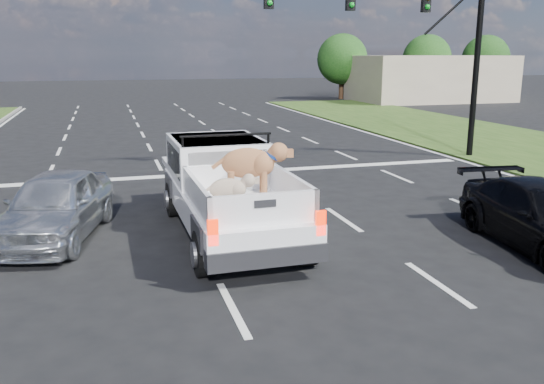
{
  "coord_description": "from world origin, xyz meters",
  "views": [
    {
      "loc": [
        -3.41,
        -7.86,
        3.75
      ],
      "look_at": [
        -0.56,
        2.0,
        1.27
      ],
      "focal_mm": 38.0,
      "sensor_mm": 36.0,
      "label": 1
    }
  ],
  "objects": [
    {
      "name": "ground",
      "position": [
        0.0,
        0.0,
        0.0
      ],
      "size": [
        160.0,
        160.0,
        0.0
      ],
      "primitive_type": "plane",
      "color": "black",
      "rests_on": "ground"
    },
    {
      "name": "road_markings",
      "position": [
        0.0,
        6.56,
        0.01
      ],
      "size": [
        17.75,
        60.0,
        0.01
      ],
      "color": "silver",
      "rests_on": "ground"
    },
    {
      "name": "traffic_signal",
      "position": [
        7.2,
        10.5,
        4.73
      ],
      "size": [
        9.11,
        0.31,
        7.0
      ],
      "color": "black",
      "rests_on": "ground"
    },
    {
      "name": "building_right",
      "position": [
        22.0,
        34.0,
        1.8
      ],
      "size": [
        12.0,
        7.0,
        3.6
      ],
      "primitive_type": "cube",
      "color": "tan",
      "rests_on": "ground"
    },
    {
      "name": "tree_far_d",
      "position": [
        16.0,
        38.0,
        3.29
      ],
      "size": [
        4.2,
        4.2,
        5.4
      ],
      "color": "#332114",
      "rests_on": "ground"
    },
    {
      "name": "tree_far_e",
      "position": [
        24.0,
        38.0,
        3.29
      ],
      "size": [
        4.2,
        4.2,
        5.4
      ],
      "color": "#332114",
      "rests_on": "ground"
    },
    {
      "name": "tree_far_f",
      "position": [
        30.0,
        38.0,
        3.29
      ],
      "size": [
        4.2,
        4.2,
        5.4
      ],
      "color": "#332114",
      "rests_on": "ground"
    },
    {
      "name": "pickup_truck",
      "position": [
        -1.03,
        3.71,
        1.01
      ],
      "size": [
        2.21,
        5.73,
        2.14
      ],
      "rotation": [
        0.0,
        0.0,
        0.01
      ],
      "color": "black",
      "rests_on": "ground"
    },
    {
      "name": "silver_sedan",
      "position": [
        -4.52,
        4.4,
        0.7
      ],
      "size": [
        2.65,
        4.4,
        1.4
      ],
      "primitive_type": "imported",
      "rotation": [
        0.0,
        0.0,
        -0.26
      ],
      "color": "silver",
      "rests_on": "ground"
    }
  ]
}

